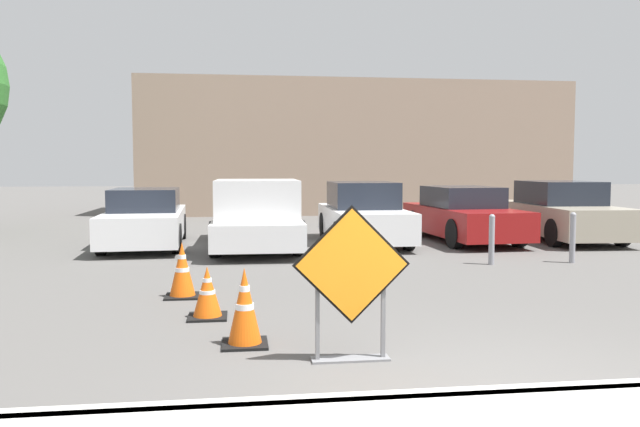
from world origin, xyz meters
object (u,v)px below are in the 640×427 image
Objects in this scene: parked_car_second at (363,215)px; parked_car_third at (463,215)px; parked_car_nearest at (145,219)px; bollard_second at (573,236)px; traffic_cone_second at (207,293)px; pickup_truck at (257,217)px; traffic_cone_nearest at (245,307)px; bollard_nearest at (492,238)px; parked_car_fourth at (560,213)px; traffic_cone_third at (182,270)px; road_closed_sign at (351,277)px.

parked_car_second reaches higher than parked_car_third.
parked_car_nearest reaches higher than bollard_second.
bollard_second is (6.90, 3.62, 0.21)m from traffic_cone_second.
traffic_cone_second is 0.14× the size of parked_car_third.
traffic_cone_nearest is at bearing 88.45° from pickup_truck.
traffic_cone_second is at bearing 65.49° from parked_car_second.
bollard_nearest reaches higher than traffic_cone_second.
parked_car_third reaches higher than bollard_second.
parked_car_fourth reaches higher than parked_car_second.
parked_car_nearest is at bearing -3.01° from parked_car_third.
traffic_cone_third is 0.82× the size of bollard_nearest.
road_closed_sign is 8.58m from pickup_truck.
road_closed_sign is 11.82m from parked_car_fourth.
parked_car_third reaches higher than traffic_cone_third.
parked_car_nearest reaches higher than traffic_cone_second.
parked_car_third is 3.89m from bollard_second.
bollard_second is at bearing 0.00° from bollard_nearest.
bollard_nearest is at bearing 50.41° from parked_car_fourth.
pickup_truck is 1.20× the size of parked_car_fourth.
parked_car_nearest is 5.25m from parked_car_second.
bollard_nearest is 0.98× the size of bollard_second.
road_closed_sign is at bearing -34.26° from traffic_cone_nearest.
traffic_cone_nearest is 1.28× the size of traffic_cone_second.
parked_car_third is (5.61, 8.68, 0.25)m from traffic_cone_nearest.
parked_car_nearest reaches higher than traffic_cone_nearest.
traffic_cone_nearest is 8.96m from parked_car_nearest.
traffic_cone_second is 0.15× the size of parked_car_second.
parked_car_second is 0.93× the size of parked_car_fourth.
traffic_cone_second is at bearing 47.67° from parked_car_third.
traffic_cone_third is 10.96m from parked_car_fourth.
road_closed_sign is at bearing -53.07° from traffic_cone_second.
parked_car_third is (6.06, 7.41, 0.34)m from traffic_cone_second.
road_closed_sign reaches higher than bollard_second.
traffic_cone_nearest is 0.15× the size of pickup_truck.
bollard_nearest is at bearing 22.15° from traffic_cone_third.
parked_car_third is 4.61× the size of bollard_nearest.
bollard_nearest is (4.79, 4.88, 0.11)m from traffic_cone_nearest.
pickup_truck is 5.34m from bollard_nearest.
pickup_truck is (0.36, 7.86, 0.32)m from traffic_cone_nearest.
pickup_truck is at bearing 87.41° from traffic_cone_nearest.
traffic_cone_nearest is at bearing 71.51° from parked_car_second.
traffic_cone_nearest is 0.83× the size of bollard_second.
bollard_nearest is at bearing 180.00° from bollard_second.
parked_car_nearest is 0.99× the size of parked_car_fourth.
bollard_nearest is (1.80, -3.64, -0.18)m from parked_car_second.
pickup_truck is at bearing 146.04° from bollard_nearest.
parked_car_nearest is 2.74m from pickup_truck.
pickup_truck is 5.71× the size of bollard_nearest.
parked_car_third is at bearing 102.43° from bollard_second.
parked_car_second is 5.03m from bollard_second.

